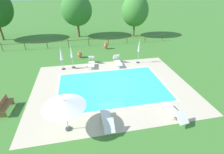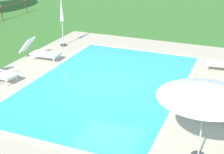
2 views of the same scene
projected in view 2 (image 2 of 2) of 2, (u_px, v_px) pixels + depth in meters
name	position (u px, v px, depth m)	size (l,w,h in m)	color
ground_plane	(107.00, 84.00, 12.99)	(160.00, 160.00, 0.00)	#3D752D
pool_deck_paving	(107.00, 84.00, 12.99)	(12.67, 9.65, 0.01)	beige
swimming_pool_water	(107.00, 84.00, 12.98)	(8.51, 5.49, 0.01)	#38C6D1
pool_coping_rim	(107.00, 84.00, 12.98)	(8.99, 5.97, 0.01)	beige
sun_lounger_north_mid	(212.00, 106.00, 10.49)	(0.61, 1.99, 0.85)	white
sun_lounger_north_far	(40.00, 51.00, 15.36)	(0.68, 1.89, 0.98)	white
patio_umbrella_open_foreground	(206.00, 90.00, 7.97)	(2.32, 2.32, 2.16)	#383838
patio_umbrella_closed_row_west	(62.00, 16.00, 16.81)	(0.32, 0.32, 2.50)	#383838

